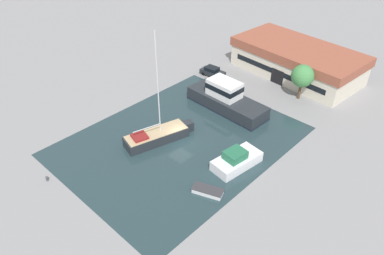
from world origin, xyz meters
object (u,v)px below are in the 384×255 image
Objects in this scene: sailboat_moored at (158,135)px; small_dinghy at (208,191)px; parked_car at (212,71)px; motor_cruiser at (226,99)px; cabin_boat at (236,160)px; quay_tree_near_building at (302,76)px; warehouse_building at (297,60)px.

sailboat_moored is 4.00× the size of small_dinghy.
motor_cruiser is (8.30, -6.52, 0.78)m from parked_car.
parked_car is 0.68× the size of cabin_boat.
motor_cruiser is at bearing -167.94° from small_dinghy.
warehouse_building is at bearing 124.39° from quay_tree_near_building.
small_dinghy is at bearing -77.29° from cabin_boat.
parked_car is 28.28m from small_dinghy.
cabin_boat is at bearing -69.34° from warehouse_building.
sailboat_moored is at bearing -91.32° from warehouse_building.
sailboat_moored is (-3.06, -29.39, -1.73)m from warehouse_building.
quay_tree_near_building is at bearing -31.17° from motor_cruiser.
warehouse_building is 5.94× the size of small_dinghy.
warehouse_building is 3.93× the size of quay_tree_near_building.
parked_car is 0.35× the size of motor_cruiser.
sailboat_moored is at bearing -156.56° from cabin_boat.
motor_cruiser is at bearing 141.94° from cabin_boat.
sailboat_moored is 2.31× the size of cabin_boat.
cabin_boat is at bearing 31.83° from sailboat_moored.
warehouse_building is at bearing -3.76° from motor_cruiser.
parked_car is at bearing -161.01° from small_dinghy.
quay_tree_near_building is 12.11m from motor_cruiser.
cabin_boat is (-0.56, 5.81, 0.56)m from small_dinghy.
motor_cruiser is 13.20m from cabin_boat.
quay_tree_near_building is 19.73m from cabin_boat.
warehouse_building is 33.19m from small_dinghy.
motor_cruiser reaches higher than small_dinghy.
motor_cruiser is (-6.51, -9.94, -2.34)m from quay_tree_near_building.
small_dinghy is at bearing -82.44° from quay_tree_near_building.
parked_car is at bearing 145.08° from cabin_boat.
warehouse_building is 17.05m from motor_cruiser.
sailboat_moored is 12.55m from motor_cruiser.
sailboat_moored is (6.96, -18.98, 0.03)m from parked_car.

